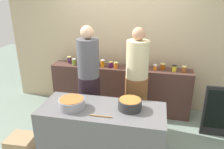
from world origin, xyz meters
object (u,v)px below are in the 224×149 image
preserve_jar_4 (94,63)px  preserve_jar_11 (163,67)px  wooden_spoon (101,116)px  preserve_jar_5 (103,63)px  preserve_jar_13 (184,69)px  cooking_pot_left (72,103)px  cook_in_cap (136,87)px  cook_with_tongs (89,86)px  preserve_jar_0 (69,60)px  preserve_jar_8 (128,64)px  bread_crate (22,144)px  preserve_jar_3 (87,63)px  cooking_pot_center (130,104)px  preserve_jar_12 (174,68)px  preserve_jar_6 (111,64)px  preserve_jar_7 (116,65)px  preserve_jar_9 (143,65)px  chalkboard_sign (219,112)px  preserve_jar_10 (155,67)px  preserve_jar_1 (74,62)px

preserve_jar_4 → preserve_jar_11: bearing=2.7°
wooden_spoon → preserve_jar_5: bearing=103.4°
preserve_jar_13 → preserve_jar_11: bearing=168.7°
cooking_pot_left → cook_in_cap: 1.18m
cook_with_tongs → preserve_jar_0: bearing=129.3°
wooden_spoon → cook_with_tongs: 0.94m
preserve_jar_8 → bread_crate: preserve_jar_8 is taller
preserve_jar_3 → wooden_spoon: preserve_jar_3 is taller
preserve_jar_13 → cooking_pot_center: (-0.80, -1.31, -0.10)m
preserve_jar_12 → bread_crate: 2.83m
preserve_jar_3 → cooking_pot_center: size_ratio=0.33×
preserve_jar_4 → cook_with_tongs: size_ratio=0.07×
cook_in_cap → bread_crate: 1.99m
preserve_jar_3 → preserve_jar_12: 1.65m
preserve_jar_8 → preserve_jar_6: bearing=-165.4°
preserve_jar_7 → preserve_jar_11: bearing=7.3°
preserve_jar_4 → cooking_pot_center: bearing=-56.5°
preserve_jar_5 → preserve_jar_9: same height
cooking_pot_center → cook_in_cap: size_ratio=0.18×
cooking_pot_left → chalkboard_sign: (2.13, 0.97, -0.42)m
cook_in_cap → bread_crate: (-1.61, -0.95, -0.69)m
preserve_jar_5 → preserve_jar_12: 1.33m
chalkboard_sign → preserve_jar_10: bearing=155.6°
preserve_jar_4 → cook_in_cap: cook_in_cap is taller
preserve_jar_6 → chalkboard_sign: bearing=-14.3°
preserve_jar_11 → preserve_jar_13: 0.38m
preserve_jar_8 → preserve_jar_1: bearing=-173.8°
preserve_jar_0 → cook_with_tongs: bearing=-50.7°
preserve_jar_1 → preserve_jar_6: 0.74m
preserve_jar_4 → preserve_jar_0: bearing=172.6°
preserve_jar_3 → preserve_jar_4: 0.15m
preserve_jar_9 → preserve_jar_11: size_ratio=1.21×
cook_in_cap → chalkboard_sign: bearing=3.4°
cooking_pot_left → cook_with_tongs: (0.02, 0.70, -0.05)m
cook_with_tongs → chalkboard_sign: cook_with_tongs is taller
preserve_jar_12 → bread_crate: bearing=-145.8°
preserve_jar_1 → cooking_pot_left: bearing=-70.1°
preserve_jar_4 → preserve_jar_13: (1.67, -0.01, -0.01)m
preserve_jar_0 → preserve_jar_7: bearing=-7.0°
preserve_jar_3 → preserve_jar_7: bearing=-4.2°
preserve_jar_10 → cooking_pot_left: (-1.05, -1.45, -0.10)m
preserve_jar_9 → preserve_jar_7: bearing=-171.5°
cook_in_cap → preserve_jar_11: bearing=56.7°
cooking_pot_left → cooking_pot_center: cooking_pot_center is taller
preserve_jar_11 → bread_crate: 2.71m
cooking_pot_center → preserve_jar_4: bearing=123.5°
cooking_pot_left → bread_crate: (-0.83, -0.06, -0.75)m
cooking_pot_center → chalkboard_sign: (1.36, 0.83, -0.43)m
preserve_jar_3 → preserve_jar_7: size_ratio=0.87×
preserve_jar_9 → cook_in_cap: 0.62m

